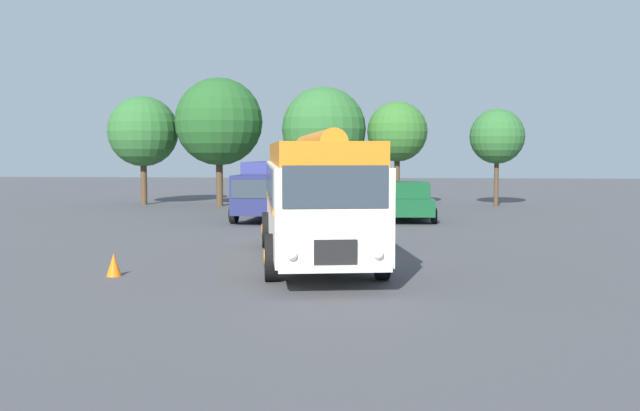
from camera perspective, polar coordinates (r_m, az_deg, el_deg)
The scene contains 11 objects.
ground_plane at distance 20.91m, azimuth 1.48°, elevation -4.06°, with size 120.00×120.00×0.00m, color #474749.
vintage_bus at distance 20.34m, azimuth -0.31°, elevation 1.07°, with size 4.08×10.36×3.49m.
car_near_left at distance 32.71m, azimuth 1.69°, elevation 0.44°, with size 2.13×4.28×1.66m.
car_mid_left at distance 32.25m, azimuth 6.87°, elevation 0.36°, with size 2.08×4.26×1.66m.
box_van at distance 32.58m, azimuth -3.78°, elevation 1.33°, with size 2.73×5.92×2.50m.
tree_far_left at distance 42.56m, azimuth -13.28°, elevation 5.61°, with size 3.86×3.86×5.97m.
tree_left_of_centre at distance 40.58m, azimuth -7.63°, elevation 6.45°, with size 4.69×4.69×6.88m.
tree_centre at distance 40.05m, azimuth 0.22°, elevation 5.94°, with size 4.50×4.50×6.38m.
tree_right_of_centre at distance 40.13m, azimuth 6.06°, elevation 5.53°, with size 3.20×3.20×5.59m.
tree_far_right at distance 41.17m, azimuth 13.39°, elevation 5.12°, with size 2.93×2.93×5.21m.
traffic_cone at distance 18.64m, azimuth -15.44°, elevation -4.38°, with size 0.36×0.36×0.55m, color orange.
Camera 1 is at (1.02, -20.66, 3.03)m, focal length 42.00 mm.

